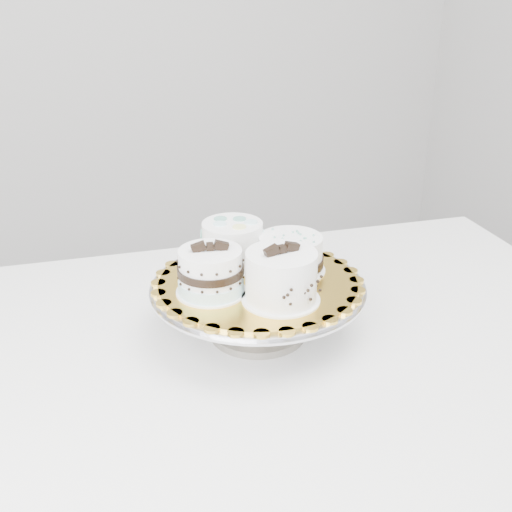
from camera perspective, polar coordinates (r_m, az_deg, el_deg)
name	(u,v)px	position (r m, az deg, el deg)	size (l,w,h in m)	color
table	(248,389)	(1.05, -0.68, -11.78)	(1.46, 1.12, 0.75)	white
cake_stand	(258,299)	(1.03, 0.16, -3.88)	(0.34, 0.34, 0.09)	gray
cake_board	(258,282)	(1.01, 0.17, -2.31)	(0.31, 0.31, 0.00)	gold
cake_swirl	(281,278)	(0.94, 2.25, -1.96)	(0.12, 0.12, 0.09)	white
cake_banded	(211,273)	(0.96, -4.05, -1.54)	(0.12, 0.12, 0.09)	white
cake_dots	(233,243)	(1.05, -2.09, 1.14)	(0.12, 0.12, 0.07)	white
cake_ribbon	(291,255)	(1.03, 3.12, 0.12)	(0.12, 0.12, 0.06)	white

